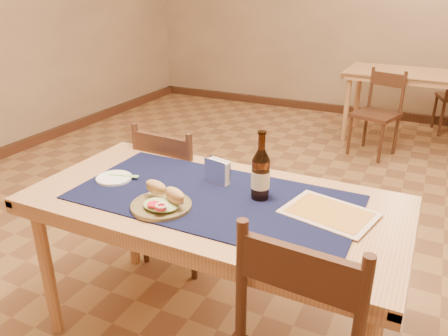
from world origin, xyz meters
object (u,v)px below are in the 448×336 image
at_px(main_table, 214,215).
at_px(beer_bottle, 261,174).
at_px(sandwich_plate, 162,202).
at_px(back_table, 420,81).
at_px(napkin_holder, 217,172).
at_px(chair_main_far, 180,192).

height_order(main_table, beer_bottle, beer_bottle).
bearing_deg(main_table, sandwich_plate, -127.84).
relative_size(back_table, sandwich_plate, 5.92).
relative_size(main_table, sandwich_plate, 6.40).
relative_size(back_table, napkin_holder, 10.96).
distance_m(beer_bottle, napkin_holder, 0.25).
bearing_deg(napkin_holder, chair_main_far, 141.05).
bearing_deg(main_table, chair_main_far, 134.78).
xyz_separation_m(sandwich_plate, napkin_holder, (0.09, 0.32, 0.03)).
distance_m(back_table, chair_main_far, 3.16).
xyz_separation_m(main_table, sandwich_plate, (-0.14, -0.18, 0.11)).
distance_m(main_table, sandwich_plate, 0.26).
xyz_separation_m(beer_bottle, napkin_holder, (-0.23, 0.06, -0.06)).
xyz_separation_m(main_table, back_table, (0.62, 3.44, 0.00)).
height_order(main_table, napkin_holder, napkin_holder).
relative_size(main_table, beer_bottle, 5.40).
distance_m(chair_main_far, napkin_holder, 0.65).
relative_size(main_table, back_table, 1.08).
bearing_deg(sandwich_plate, beer_bottle, 38.64).
xyz_separation_m(main_table, chair_main_far, (-0.48, 0.48, -0.20)).
distance_m(sandwich_plate, beer_bottle, 0.42).
bearing_deg(back_table, sandwich_plate, -101.83).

